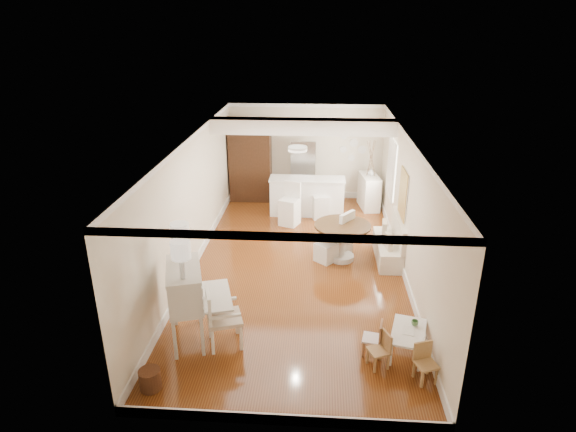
# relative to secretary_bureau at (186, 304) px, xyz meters

# --- Properties ---
(room) EXTENTS (9.00, 9.04, 2.82)m
(room) POSITION_rel_secretary_bureau_xyz_m (1.74, 3.06, 1.30)
(room) COLOR brown
(room) RESTS_ON ground
(secretary_bureau) EXTENTS (1.33, 1.34, 1.36)m
(secretary_bureau) POSITION_rel_secretary_bureau_xyz_m (0.00, 0.00, 0.00)
(secretary_bureau) COLOR silver
(secretary_bureau) RESTS_ON ground
(gustavian_armchair) EXTENTS (0.74, 0.74, 1.02)m
(gustavian_armchair) POSITION_rel_secretary_bureau_xyz_m (0.64, -0.07, -0.17)
(gustavian_armchair) COLOR white
(gustavian_armchair) RESTS_ON ground
(wicker_basket) EXTENTS (0.38, 0.38, 0.32)m
(wicker_basket) POSITION_rel_secretary_bureau_xyz_m (-0.25, -1.19, -0.52)
(wicker_basket) COLOR #542F1A
(wicker_basket) RESTS_ON ground
(kids_table) EXTENTS (0.71, 0.95, 0.43)m
(kids_table) POSITION_rel_secretary_bureau_xyz_m (3.60, -0.13, -0.47)
(kids_table) COLOR white
(kids_table) RESTS_ON ground
(kids_chair_a) EXTENTS (0.38, 0.38, 0.60)m
(kids_chair_a) POSITION_rel_secretary_bureau_xyz_m (3.10, -0.48, -0.38)
(kids_chair_a) COLOR #A47A4A
(kids_chair_a) RESTS_ON ground
(kids_chair_b) EXTENTS (0.35, 0.35, 0.61)m
(kids_chair_b) POSITION_rel_secretary_bureau_xyz_m (3.03, -0.18, -0.37)
(kids_chair_b) COLOR #966544
(kids_chair_b) RESTS_ON ground
(kids_chair_c) EXTENTS (0.38, 0.38, 0.62)m
(kids_chair_c) POSITION_rel_secretary_bureau_xyz_m (3.76, -0.76, -0.37)
(kids_chair_c) COLOR tan
(kids_chair_c) RESTS_ON ground
(banquette) EXTENTS (0.52, 1.60, 0.98)m
(banquette) POSITION_rel_secretary_bureau_xyz_m (3.69, 3.24, -0.19)
(banquette) COLOR silver
(banquette) RESTS_ON ground
(dining_table) EXTENTS (1.33, 1.33, 0.85)m
(dining_table) POSITION_rel_secretary_bureau_xyz_m (2.66, 3.12, -0.26)
(dining_table) COLOR #4A2F17
(dining_table) RESTS_ON ground
(slip_chair_near) EXTENTS (0.57, 0.57, 0.84)m
(slip_chair_near) POSITION_rel_secretary_bureau_xyz_m (2.32, 3.03, -0.26)
(slip_chair_near) COLOR white
(slip_chair_near) RESTS_ON ground
(slip_chair_far) EXTENTS (0.71, 0.71, 1.04)m
(slip_chair_far) POSITION_rel_secretary_bureau_xyz_m (2.59, 3.47, -0.16)
(slip_chair_far) COLOR white
(slip_chair_far) RESTS_ON ground
(breakfast_counter) EXTENTS (2.05, 0.65, 1.03)m
(breakfast_counter) POSITION_rel_secretary_bureau_xyz_m (1.80, 5.84, -0.17)
(breakfast_counter) COLOR white
(breakfast_counter) RESTS_ON ground
(bar_stool_left) EXTENTS (0.59, 0.59, 1.13)m
(bar_stool_left) POSITION_rel_secretary_bureau_xyz_m (1.37, 5.05, -0.12)
(bar_stool_left) COLOR white
(bar_stool_left) RESTS_ON ground
(bar_stool_right) EXTENTS (0.50, 0.50, 1.01)m
(bar_stool_right) POSITION_rel_secretary_bureau_xyz_m (2.15, 5.56, -0.17)
(bar_stool_right) COLOR silver
(bar_stool_right) RESTS_ON ground
(pantry_cabinet) EXTENTS (1.20, 0.60, 2.30)m
(pantry_cabinet) POSITION_rel_secretary_bureau_xyz_m (0.10, 6.92, 0.47)
(pantry_cabinet) COLOR #381E11
(pantry_cabinet) RESTS_ON ground
(fridge) EXTENTS (0.75, 0.65, 1.80)m
(fridge) POSITION_rel_secretary_bureau_xyz_m (2.00, 6.89, 0.22)
(fridge) COLOR silver
(fridge) RESTS_ON ground
(sideboard) EXTENTS (0.59, 1.06, 0.96)m
(sideboard) POSITION_rel_secretary_bureau_xyz_m (3.55, 6.45, -0.20)
(sideboard) COLOR white
(sideboard) RESTS_ON ground
(pencil_cup) EXTENTS (0.13, 0.13, 0.09)m
(pencil_cup) POSITION_rel_secretary_bureau_xyz_m (3.72, 0.03, -0.21)
(pencil_cup) COLOR #54874E
(pencil_cup) RESTS_ON kids_table
(branch_vase) EXTENTS (0.22, 0.22, 0.19)m
(branch_vase) POSITION_rel_secretary_bureau_xyz_m (3.56, 6.46, 0.37)
(branch_vase) COLOR silver
(branch_vase) RESTS_ON sideboard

